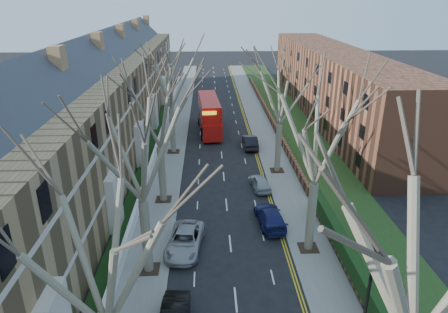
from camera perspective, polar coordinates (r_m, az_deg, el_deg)
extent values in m
cube|color=slate|center=(58.25, -6.69, 4.59)|extent=(3.00, 102.00, 0.12)
cube|color=slate|center=(58.56, 5.14, 4.75)|extent=(3.00, 102.00, 0.12)
cube|color=#95784C|center=(50.54, -16.48, 6.94)|extent=(9.00, 78.00, 10.00)
cube|color=#33373E|center=(49.40, -17.24, 13.66)|extent=(4.67, 78.00, 4.67)
cube|color=beige|center=(50.04, -11.32, 5.49)|extent=(0.12, 78.00, 0.35)
cube|color=beige|center=(49.18, -11.63, 9.40)|extent=(0.12, 78.00, 0.35)
cube|color=brown|center=(63.62, 15.32, 10.05)|extent=(8.00, 54.00, 10.00)
cube|color=brown|center=(62.45, 6.25, 6.29)|extent=(0.35, 54.00, 0.90)
cube|color=brown|center=(26.71, 19.56, -18.99)|extent=(0.40, 24.00, 0.60)
cube|color=black|center=(26.15, 19.82, -17.49)|extent=(0.70, 24.00, 1.20)
cube|color=white|center=(50.68, -9.18, 2.43)|extent=(0.30, 78.00, 1.00)
cube|color=#1E3814|center=(59.28, 9.47, 4.84)|extent=(6.00, 102.00, 0.06)
cube|color=black|center=(17.21, 20.85, -12.30)|extent=(0.18, 0.50, 0.22)
cylinder|color=#676049|center=(27.12, -11.05, -11.15)|extent=(0.64, 0.64, 5.25)
cube|color=#2D2116|center=(28.62, -10.66, -15.53)|extent=(1.40, 1.40, 0.05)
cylinder|color=#676049|center=(35.87, -8.85, -2.51)|extent=(0.64, 0.64, 5.07)
cube|color=#2D2116|center=(36.98, -8.62, -6.06)|extent=(1.40, 1.40, 0.05)
cylinder|color=#676049|center=(46.97, -7.37, 3.69)|extent=(0.60, 0.60, 5.25)
cube|color=#2D2116|center=(47.85, -7.22, 0.72)|extent=(1.40, 1.40, 0.05)
cylinder|color=#676049|center=(29.39, 12.33, -8.44)|extent=(0.64, 0.64, 5.25)
cube|color=#2D2116|center=(30.78, 11.93, -12.64)|extent=(1.40, 1.40, 0.05)
cylinder|color=#676049|center=(41.79, 7.74, 1.18)|extent=(0.60, 0.60, 5.07)
cube|color=#2D2116|center=(42.75, 7.57, -1.98)|extent=(1.40, 1.40, 0.05)
cube|color=#B9120D|center=(54.56, -2.11, 5.02)|extent=(3.22, 10.97, 2.16)
cube|color=#B9120D|center=(53.99, -2.14, 7.12)|extent=(3.18, 10.43, 1.97)
cube|color=black|center=(54.43, -2.11, 5.47)|extent=(3.18, 10.10, 0.89)
cube|color=black|center=(53.96, -2.14, 7.22)|extent=(3.17, 9.89, 0.89)
imported|color=#9F9FA4|center=(29.99, -5.59, -11.88)|extent=(3.08, 5.50, 1.45)
imported|color=navy|center=(32.98, 6.58, -8.53)|extent=(2.36, 5.01, 1.41)
imported|color=#A0A4A9|center=(38.67, 5.18, -3.72)|extent=(1.95, 3.97, 1.30)
imported|color=black|center=(48.95, 3.74, 2.13)|extent=(1.69, 4.62, 1.51)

